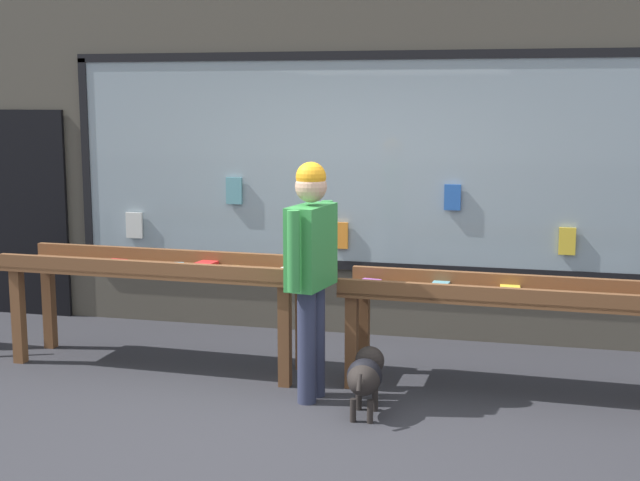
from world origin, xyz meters
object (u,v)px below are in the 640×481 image
object	(u,v)px
display_table_left	(157,277)
person_browsing	(311,261)
display_table_right	(511,304)
small_dog	(366,374)

from	to	relation	value
display_table_left	person_browsing	bearing A→B (deg)	-19.35
display_table_left	person_browsing	size ratio (longest dim) A/B	1.45
person_browsing	display_table_right	bearing A→B (deg)	-60.80
display_table_left	display_table_right	bearing A→B (deg)	0.03
small_dog	display_table_left	bearing A→B (deg)	66.95
display_table_left	small_dog	size ratio (longest dim) A/B	4.06
display_table_left	display_table_right	world-z (taller)	display_table_left
person_browsing	small_dog	size ratio (longest dim) A/B	2.80
person_browsing	display_table_left	bearing A→B (deg)	80.18
display_table_right	display_table_left	bearing A→B (deg)	-179.97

